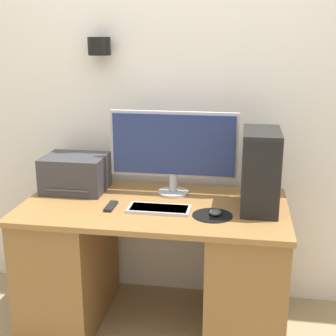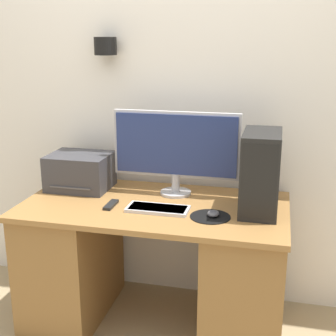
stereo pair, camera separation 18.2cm
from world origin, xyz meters
The scene contains 9 objects.
wall_back centered at (0.00, 0.82, 1.35)m, with size 6.40×0.18×2.70m.
desk centered at (0.00, 0.38, 0.39)m, with size 1.46×0.76×0.75m.
monitor centered at (0.08, 0.58, 1.03)m, with size 0.74×0.18×0.49m.
keyboard centered at (0.05, 0.29, 0.76)m, with size 0.33×0.14×0.02m.
mousepad centered at (0.33, 0.26, 0.75)m, with size 0.21×0.21×0.00m.
mouse centered at (0.35, 0.27, 0.77)m, with size 0.06×0.08×0.03m.
computer_tower centered at (0.57, 0.41, 0.96)m, with size 0.19×0.36×0.43m.
printer centered at (-0.51, 0.55, 0.85)m, with size 0.36×0.30×0.21m.
remote_control centered at (-0.22, 0.29, 0.76)m, with size 0.04×0.15×0.02m.
Camera 1 is at (0.46, -2.00, 1.65)m, focal length 50.00 mm.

